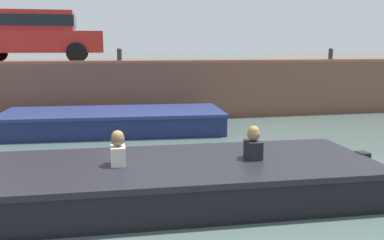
# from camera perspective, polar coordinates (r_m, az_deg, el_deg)

# --- Properties ---
(ground_plane) EXTENTS (400.00, 400.00, 0.00)m
(ground_plane) POSITION_cam_1_polar(r_m,az_deg,el_deg) (7.09, -7.39, -8.06)
(ground_plane) COLOR #4C605B
(far_quay_wall) EXTENTS (60.00, 6.00, 1.70)m
(far_quay_wall) POSITION_cam_1_polar(r_m,az_deg,el_deg) (15.62, -10.31, 4.70)
(far_quay_wall) COLOR brown
(far_quay_wall) RESTS_ON ground
(far_wall_coping) EXTENTS (60.00, 0.24, 0.08)m
(far_wall_coping) POSITION_cam_1_polar(r_m,az_deg,el_deg) (12.70, -9.94, 7.63)
(far_wall_coping) COLOR brown
(far_wall_coping) RESTS_ON far_quay_wall
(boat_moored_central_navy) EXTENTS (6.70, 2.56, 0.56)m
(boat_moored_central_navy) POSITION_cam_1_polar(r_m,az_deg,el_deg) (11.18, -11.78, -0.21)
(boat_moored_central_navy) COLOR navy
(boat_moored_central_navy) RESTS_ON ground
(motorboat_passing) EXTENTS (6.88, 2.38, 1.03)m
(motorboat_passing) POSITION_cam_1_polar(r_m,az_deg,el_deg) (6.14, -4.40, -8.12)
(motorboat_passing) COLOR black
(motorboat_passing) RESTS_ON ground
(car_left_inner_red) EXTENTS (4.10, 1.94, 1.54)m
(car_left_inner_red) POSITION_cam_1_polar(r_m,az_deg,el_deg) (14.17, -20.03, 10.66)
(car_left_inner_red) COLOR #B2231E
(car_left_inner_red) RESTS_ON far_quay_wall
(mooring_bollard_mid) EXTENTS (0.15, 0.15, 0.45)m
(mooring_bollard_mid) POSITION_cam_1_polar(r_m,az_deg,el_deg) (12.82, -9.65, 8.55)
(mooring_bollard_mid) COLOR #2D2B28
(mooring_bollard_mid) RESTS_ON far_quay_wall
(mooring_bollard_east) EXTENTS (0.15, 0.15, 0.45)m
(mooring_bollard_east) POSITION_cam_1_polar(r_m,az_deg,el_deg) (14.81, 18.00, 8.35)
(mooring_bollard_east) COLOR #2D2B28
(mooring_bollard_east) RESTS_ON far_quay_wall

